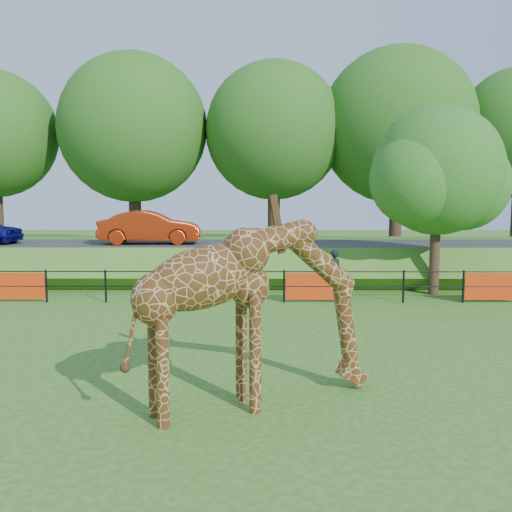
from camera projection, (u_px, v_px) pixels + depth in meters
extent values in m
plane|color=#316519|center=(200.00, 381.00, 11.22)|extent=(90.00, 90.00, 0.00)
cube|color=#316519|center=(234.00, 258.00, 26.55)|extent=(40.00, 9.00, 1.30)
cube|color=#323234|center=(233.00, 246.00, 24.98)|extent=(40.00, 5.00, 0.12)
imported|color=#A9290C|center=(150.00, 227.00, 25.04)|extent=(4.49, 1.78, 1.45)
imported|color=black|center=(334.00, 272.00, 20.71)|extent=(0.70, 0.59, 1.63)
cylinder|color=#382619|center=(435.00, 251.00, 20.54)|extent=(0.36, 0.36, 3.20)
sphere|color=#235216|center=(438.00, 170.00, 20.21)|extent=(4.60, 4.60, 4.60)
sphere|color=#235216|center=(463.00, 184.00, 20.94)|extent=(3.45, 3.45, 3.45)
sphere|color=#235216|center=(417.00, 180.00, 19.57)|extent=(3.22, 3.22, 3.22)
cylinder|color=#382619|center=(135.00, 213.00, 32.84)|extent=(0.70, 0.70, 5.00)
sphere|color=#225416|center=(133.00, 128.00, 32.30)|extent=(8.40, 8.40, 8.40)
cylinder|color=#382619|center=(274.00, 213.00, 32.79)|extent=(0.70, 0.70, 5.00)
sphere|color=#225416|center=(274.00, 131.00, 32.27)|extent=(7.80, 7.80, 7.80)
cylinder|color=#382619|center=(395.00, 213.00, 32.75)|extent=(0.70, 0.70, 5.00)
sphere|color=#225416|center=(398.00, 126.00, 32.20)|extent=(8.80, 8.80, 8.80)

